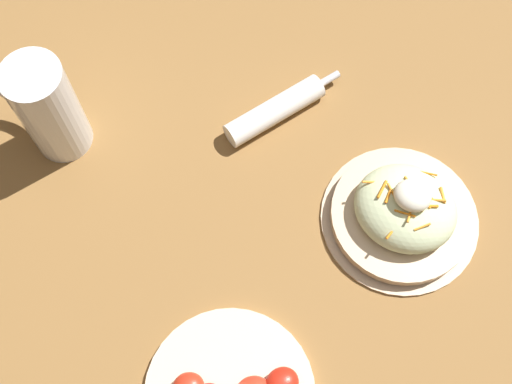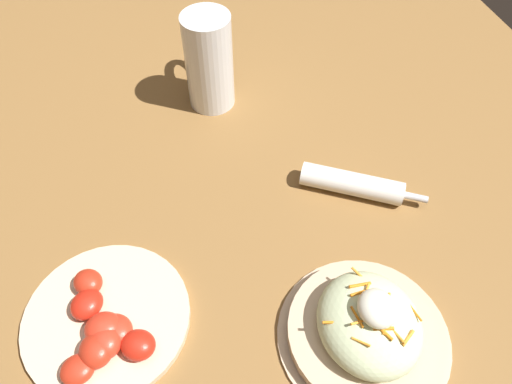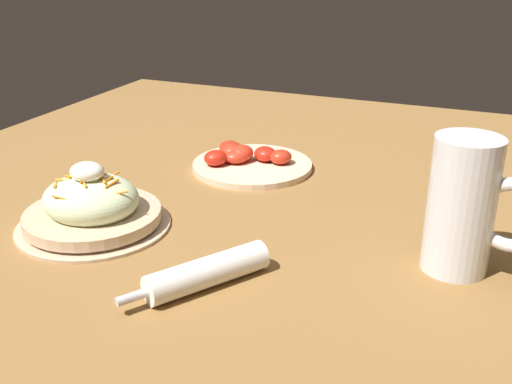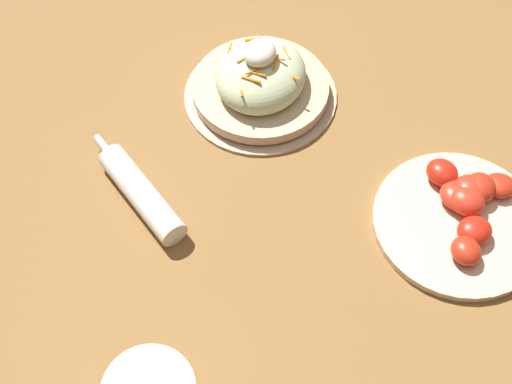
# 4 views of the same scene
# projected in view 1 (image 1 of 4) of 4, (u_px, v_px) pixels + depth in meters

# --- Properties ---
(ground_plane) EXTENTS (1.43, 1.43, 0.00)m
(ground_plane) POSITION_uv_depth(u_px,v_px,m) (192.00, 244.00, 0.91)
(ground_plane) COLOR olive
(salad_plate) EXTENTS (0.22, 0.22, 0.10)m
(salad_plate) POSITION_uv_depth(u_px,v_px,m) (403.00, 212.00, 0.90)
(salad_plate) COLOR #D1B28E
(salad_plate) RESTS_ON ground_plane
(beer_mug) EXTENTS (0.14, 0.08, 0.17)m
(beer_mug) POSITION_uv_depth(u_px,v_px,m) (48.00, 110.00, 0.90)
(beer_mug) COLOR white
(beer_mug) RESTS_ON ground_plane
(napkin_roll) EXTENTS (0.12, 0.17, 0.04)m
(napkin_roll) POSITION_uv_depth(u_px,v_px,m) (276.00, 110.00, 0.97)
(napkin_roll) COLOR white
(napkin_roll) RESTS_ON ground_plane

